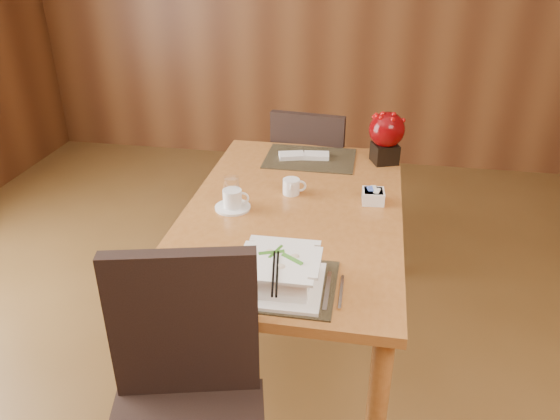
% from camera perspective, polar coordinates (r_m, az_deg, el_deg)
% --- Properties ---
extents(dining_table, '(0.90, 1.50, 0.75)m').
position_cam_1_polar(dining_table, '(2.34, 1.38, -1.92)').
color(dining_table, '#AA682F').
rests_on(dining_table, ground).
extents(placemat_near, '(0.45, 0.33, 0.01)m').
position_cam_1_polar(placemat_near, '(1.83, -1.27, -7.61)').
color(placemat_near, black).
rests_on(placemat_near, dining_table).
extents(placemat_far, '(0.45, 0.33, 0.01)m').
position_cam_1_polar(placemat_far, '(2.79, 3.16, 5.40)').
color(placemat_far, black).
rests_on(placemat_far, dining_table).
extents(soup_setting, '(0.29, 0.29, 0.11)m').
position_cam_1_polar(soup_setting, '(1.78, -0.02, -6.62)').
color(soup_setting, white).
rests_on(soup_setting, dining_table).
extents(coffee_cup, '(0.15, 0.15, 0.08)m').
position_cam_1_polar(coffee_cup, '(2.28, -4.99, 0.98)').
color(coffee_cup, white).
rests_on(coffee_cup, dining_table).
extents(water_glass, '(0.08, 0.08, 0.15)m').
position_cam_1_polar(water_glass, '(2.26, -5.05, 1.72)').
color(water_glass, silver).
rests_on(water_glass, dining_table).
extents(creamer_jug, '(0.11, 0.11, 0.07)m').
position_cam_1_polar(creamer_jug, '(2.40, 1.18, 2.47)').
color(creamer_jug, white).
rests_on(creamer_jug, dining_table).
extents(sugar_caddy, '(0.10, 0.10, 0.06)m').
position_cam_1_polar(sugar_caddy, '(2.36, 9.70, 1.41)').
color(sugar_caddy, white).
rests_on(sugar_caddy, dining_table).
extents(berry_decor, '(0.18, 0.18, 0.26)m').
position_cam_1_polar(berry_decor, '(2.74, 11.06, 7.76)').
color(berry_decor, black).
rests_on(berry_decor, dining_table).
extents(napkins_far, '(0.26, 0.13, 0.02)m').
position_cam_1_polar(napkins_far, '(2.78, 2.72, 5.70)').
color(napkins_far, white).
rests_on(napkins_far, dining_table).
extents(bread_plate, '(0.16, 0.16, 0.01)m').
position_cam_1_polar(bread_plate, '(1.83, -13.11, -8.40)').
color(bread_plate, white).
rests_on(bread_plate, dining_table).
extents(near_chair, '(0.56, 0.57, 1.00)m').
position_cam_1_polar(near_chair, '(1.73, -9.88, -19.04)').
color(near_chair, black).
rests_on(near_chair, ground).
extents(far_chair, '(0.47, 0.47, 0.91)m').
position_cam_1_polar(far_chair, '(3.19, 3.24, 3.71)').
color(far_chair, black).
rests_on(far_chair, ground).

